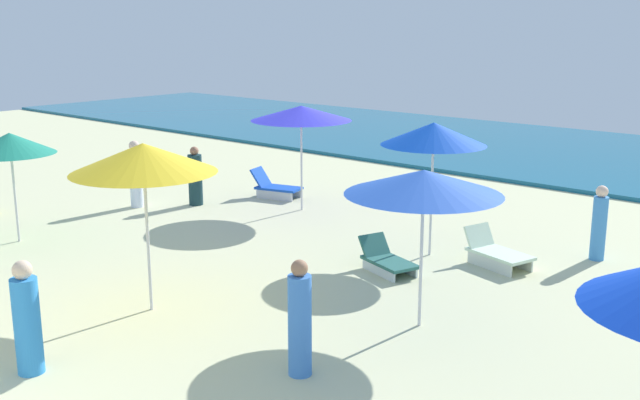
% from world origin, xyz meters
% --- Properties ---
extents(ocean, '(60.00, 11.43, 0.12)m').
position_xyz_m(ocean, '(0.00, 24.28, 0.06)').
color(ocean, '#155F80').
rests_on(ocean, ground_plane).
extents(umbrella_0, '(1.84, 1.84, 2.34)m').
position_xyz_m(umbrella_0, '(-6.67, 6.23, 2.12)').
color(umbrella_0, silver).
rests_on(umbrella_0, ground_plane).
extents(umbrella_1, '(2.38, 2.38, 2.46)m').
position_xyz_m(umbrella_1, '(2.35, 8.03, 2.27)').
color(umbrella_1, silver).
rests_on(umbrella_1, ground_plane).
extents(umbrella_3, '(2.07, 2.07, 2.68)m').
position_xyz_m(umbrella_3, '(0.47, 11.21, 2.45)').
color(umbrella_3, silver).
rests_on(umbrella_3, ground_plane).
extents(lounge_chair_3_0, '(1.34, 0.93, 0.61)m').
position_xyz_m(lounge_chair_3_0, '(0.44, 9.79, 0.23)').
color(lounge_chair_3_0, silver).
rests_on(lounge_chair_3_0, ground_plane).
extents(lounge_chair_3_1, '(1.44, 0.97, 0.71)m').
position_xyz_m(lounge_chair_3_1, '(1.82, 11.45, 0.27)').
color(lounge_chair_3_1, silver).
rests_on(lounge_chair_3_1, ground_plane).
extents(umbrella_4, '(2.31, 2.31, 2.75)m').
position_xyz_m(umbrella_4, '(-1.32, 5.71, 2.51)').
color(umbrella_4, silver).
rests_on(umbrella_4, ground_plane).
extents(umbrella_6, '(2.46, 2.46, 2.60)m').
position_xyz_m(umbrella_6, '(-3.98, 12.25, 2.42)').
color(umbrella_6, silver).
rests_on(umbrella_6, ground_plane).
extents(lounge_chair_6_0, '(1.43, 0.93, 0.77)m').
position_xyz_m(lounge_chair_6_0, '(-5.43, 12.77, 0.28)').
color(lounge_chair_6_0, silver).
rests_on(lounge_chair_6_0, ground_plane).
extents(beachgoer_1, '(0.48, 0.48, 1.51)m').
position_xyz_m(beachgoer_1, '(-6.39, 10.86, 0.69)').
color(beachgoer_1, '#19353A').
rests_on(beachgoer_1, ground_plane).
extents(beachgoer_2, '(0.43, 0.43, 1.60)m').
position_xyz_m(beachgoer_2, '(2.09, 5.60, 0.75)').
color(beachgoer_2, '#3F7BD2').
rests_on(beachgoer_2, ground_plane).
extents(beachgoer_3, '(0.38, 0.38, 1.69)m').
position_xyz_m(beachgoer_3, '(-7.34, 9.74, 0.81)').
color(beachgoer_3, white).
rests_on(beachgoer_3, ground_plane).
extents(beachgoer_4, '(0.46, 0.46, 1.57)m').
position_xyz_m(beachgoer_4, '(-0.67, 3.26, 0.74)').
color(beachgoer_4, '#2E85D2').
rests_on(beachgoer_4, ground_plane).
extents(beachgoer_5, '(0.40, 0.40, 1.50)m').
position_xyz_m(beachgoer_5, '(3.13, 13.11, 0.72)').
color(beachgoer_5, '#4087CE').
rests_on(beachgoer_5, ground_plane).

